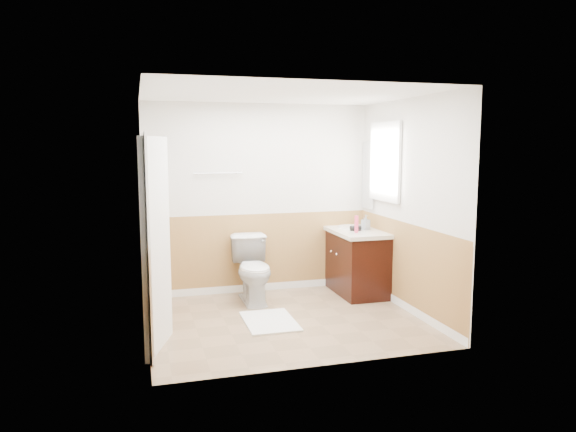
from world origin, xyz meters
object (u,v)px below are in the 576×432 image
object	(u,v)px
vanity_cabinet	(355,262)
toilet	(253,270)
soap_dispenser	(366,222)
lotion_bottle	(356,224)
bath_mat	(270,321)

from	to	relation	value
vanity_cabinet	toilet	bearing A→B (deg)	-177.26
vanity_cabinet	soap_dispenser	xyz separation A→B (m)	(0.12, -0.05, 0.55)
toilet	lotion_bottle	distance (m)	1.43
lotion_bottle	soap_dispenser	size ratio (longest dim) A/B	1.13
vanity_cabinet	lotion_bottle	xyz separation A→B (m)	(-0.10, -0.26, 0.56)
soap_dispenser	vanity_cabinet	bearing A→B (deg)	155.48
soap_dispenser	bath_mat	bearing A→B (deg)	-150.79
toilet	vanity_cabinet	size ratio (longest dim) A/B	0.74
vanity_cabinet	lotion_bottle	size ratio (longest dim) A/B	5.00
vanity_cabinet	soap_dispenser	size ratio (longest dim) A/B	5.66
soap_dispenser	toilet	bearing A→B (deg)	-179.53
bath_mat	soap_dispenser	bearing A→B (deg)	29.21
bath_mat	toilet	bearing A→B (deg)	90.00
vanity_cabinet	lotion_bottle	bearing A→B (deg)	-110.86
vanity_cabinet	lotion_bottle	world-z (taller)	lotion_bottle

